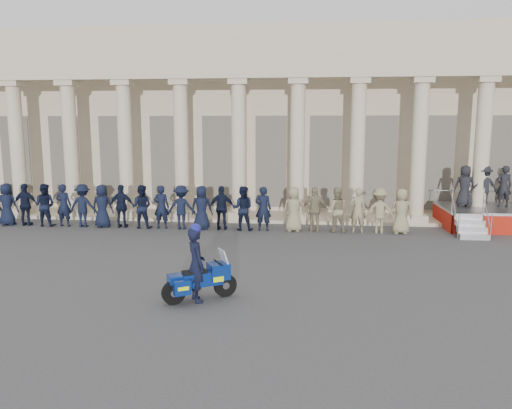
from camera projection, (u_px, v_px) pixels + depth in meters
The scene contains 6 objects.
ground at pixel (247, 274), 14.67m from camera, with size 90.00×90.00×0.00m, color #3F3F42.
building at pixel (277, 121), 28.43m from camera, with size 40.00×12.50×9.00m.
officer_rank at pixel (174, 207), 20.85m from camera, with size 19.19×0.70×1.84m.
reviewing_stand at pixel (493, 195), 21.04m from camera, with size 4.29×4.10×2.63m.
motorcycle at pixel (200, 279), 12.38m from camera, with size 1.73×1.29×1.25m.
rider at pixel (196, 263), 12.27m from camera, with size 0.73×0.82×1.96m.
Camera 1 is at (1.71, -14.06, 4.35)m, focal length 35.00 mm.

